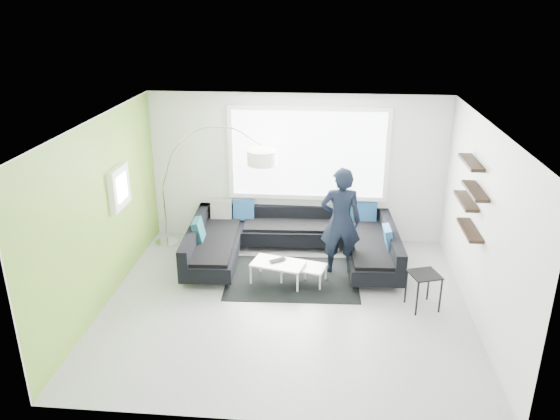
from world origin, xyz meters
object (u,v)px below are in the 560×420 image
object	(u,v)px
arc_lamp	(162,185)
coffee_table	(291,272)
side_table	(423,291)
sectional_sofa	(292,243)
person	(341,221)
laptop	(279,261)

from	to	relation	value
arc_lamp	coffee_table	bearing A→B (deg)	-14.59
coffee_table	side_table	size ratio (longest dim) A/B	1.90
coffee_table	arc_lamp	size ratio (longest dim) A/B	0.46
sectional_sofa	person	xyz separation A→B (m)	(0.82, -0.32, 0.59)
coffee_table	laptop	xyz separation A→B (m)	(-0.20, 0.01, 0.19)
side_table	laptop	size ratio (longest dim) A/B	1.66
laptop	arc_lamp	bearing A→B (deg)	114.50
sectional_sofa	arc_lamp	world-z (taller)	arc_lamp
side_table	person	world-z (taller)	person
side_table	person	size ratio (longest dim) A/B	0.31
coffee_table	side_table	xyz separation A→B (m)	(2.03, -0.61, 0.11)
arc_lamp	laptop	distance (m)	2.72
arc_lamp	laptop	bearing A→B (deg)	-16.47
sectional_sofa	arc_lamp	bearing A→B (deg)	164.99
person	laptop	xyz separation A→B (m)	(-0.98, -0.44, -0.56)
coffee_table	arc_lamp	xyz separation A→B (m)	(-2.46, 1.29, 1.00)
laptop	sectional_sofa	bearing A→B (deg)	41.95
coffee_table	arc_lamp	bearing A→B (deg)	166.45
sectional_sofa	arc_lamp	distance (m)	2.62
coffee_table	arc_lamp	distance (m)	2.95
side_table	coffee_table	bearing A→B (deg)	163.25
arc_lamp	side_table	world-z (taller)	arc_lamp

